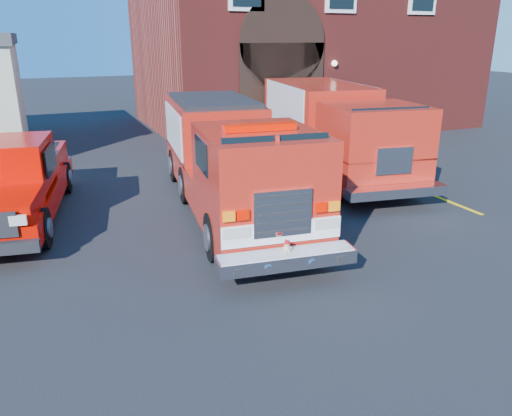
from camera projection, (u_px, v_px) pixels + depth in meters
name	position (u px, v px, depth m)	size (l,w,h in m)	color
ground	(234.00, 249.00, 10.52)	(100.00, 100.00, 0.00)	black
parking_stripe_near	(440.00, 198.00, 13.81)	(0.12, 3.00, 0.01)	#E5BB0C
parking_stripe_mid	(375.00, 172.00, 16.41)	(0.12, 3.00, 0.01)	#E5BB0C
parking_stripe_far	(327.00, 153.00, 19.02)	(0.12, 3.00, 0.01)	#E5BB0C
fire_station	(302.00, 36.00, 24.62)	(15.20, 10.20, 8.45)	maroon
fire_engine	(230.00, 158.00, 12.44)	(3.43, 8.81, 2.64)	black
pickup_truck	(9.00, 182.00, 11.89)	(3.23, 6.47, 2.03)	black
secondary_truck	(333.00, 126.00, 16.16)	(3.87, 8.68, 2.72)	black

